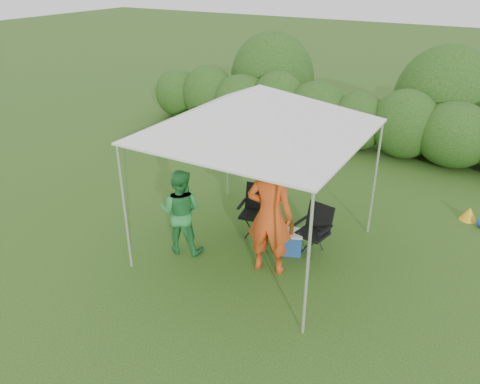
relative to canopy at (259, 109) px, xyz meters
The scene contains 10 objects.
ground 2.51m from the canopy, 90.00° to the right, with size 70.00×70.00×0.00m, color #365C1D.
hedge 5.74m from the canopy, 90.00° to the left, with size 13.00×1.53×1.80m.
canopy is the anchor object (origin of this frame).
chair_right 2.21m from the canopy, 25.41° to the left, with size 0.59×0.55×0.84m.
chair_left 2.03m from the canopy, 118.98° to the left, with size 0.62×0.58×0.90m.
man 1.61m from the canopy, 45.26° to the right, with size 0.71×0.47×1.96m, color #E84D1A.
woman 2.14m from the canopy, 147.33° to the right, with size 0.72×0.56×1.48m, color #2E8E42.
cooler 2.33m from the canopy, 17.28° to the left, with size 0.56×0.48×0.39m.
bottle 2.02m from the canopy, 11.81° to the left, with size 0.07×0.07×0.27m, color #592D0C.
lawn_toy 4.81m from the canopy, 42.46° to the left, with size 0.52×0.44×0.26m.
Camera 1 is at (3.16, -5.54, 4.45)m, focal length 35.00 mm.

